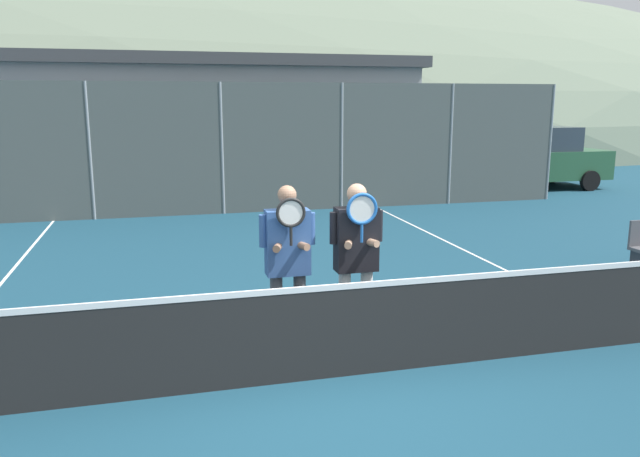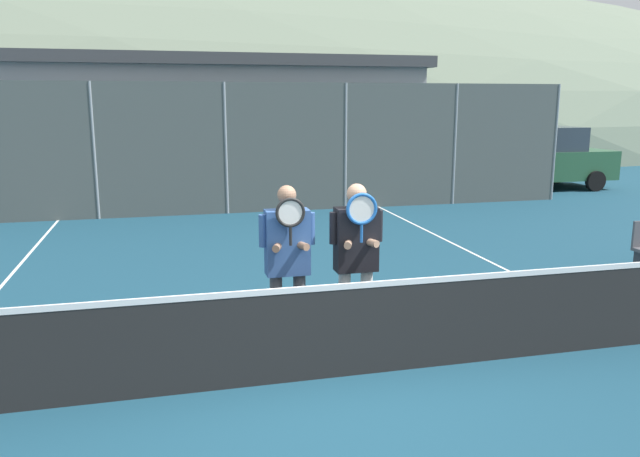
{
  "view_description": "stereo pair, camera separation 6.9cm",
  "coord_description": "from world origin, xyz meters",
  "px_view_note": "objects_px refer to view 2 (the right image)",
  "views": [
    {
      "loc": [
        -1.45,
        -5.41,
        2.63
      ],
      "look_at": [
        0.19,
        0.9,
        1.29
      ],
      "focal_mm": 35.0,
      "sensor_mm": 36.0,
      "label": 1
    },
    {
      "loc": [
        -1.39,
        -5.42,
        2.63
      ],
      "look_at": [
        0.19,
        0.9,
        1.29
      ],
      "focal_mm": 35.0,
      "sensor_mm": 36.0,
      "label": 2
    }
  ],
  "objects_px": {
    "car_center": "(373,161)",
    "car_left_of_center": "(208,165)",
    "player_leftmost": "(288,256)",
    "player_center_left": "(356,252)",
    "car_right_of_center": "(532,158)",
    "car_far_left": "(5,170)"
  },
  "relations": [
    {
      "from": "player_center_left",
      "to": "car_right_of_center",
      "type": "height_order",
      "value": "car_right_of_center"
    },
    {
      "from": "player_leftmost",
      "to": "car_left_of_center",
      "type": "xyz_separation_m",
      "value": [
        -0.07,
        10.62,
        -0.11
      ]
    },
    {
      "from": "player_center_left",
      "to": "player_leftmost",
      "type": "bearing_deg",
      "value": 177.02
    },
    {
      "from": "car_left_of_center",
      "to": "car_right_of_center",
      "type": "bearing_deg",
      "value": -0.62
    },
    {
      "from": "car_right_of_center",
      "to": "car_center",
      "type": "bearing_deg",
      "value": 178.62
    },
    {
      "from": "car_center",
      "to": "car_left_of_center",
      "type": "bearing_deg",
      "value": -179.81
    },
    {
      "from": "player_leftmost",
      "to": "car_left_of_center",
      "type": "bearing_deg",
      "value": 90.39
    },
    {
      "from": "car_far_left",
      "to": "car_center",
      "type": "relative_size",
      "value": 1.18
    },
    {
      "from": "player_center_left",
      "to": "car_far_left",
      "type": "distance_m",
      "value": 12.24
    },
    {
      "from": "car_left_of_center",
      "to": "car_center",
      "type": "distance_m",
      "value": 4.62
    },
    {
      "from": "car_center",
      "to": "car_right_of_center",
      "type": "bearing_deg",
      "value": -1.38
    },
    {
      "from": "car_far_left",
      "to": "car_center",
      "type": "xyz_separation_m",
      "value": [
        9.61,
        -0.11,
        -0.01
      ]
    },
    {
      "from": "player_center_left",
      "to": "car_right_of_center",
      "type": "relative_size",
      "value": 0.38
    },
    {
      "from": "car_far_left",
      "to": "car_right_of_center",
      "type": "relative_size",
      "value": 1.0
    },
    {
      "from": "player_center_left",
      "to": "car_center",
      "type": "distance_m",
      "value": 11.34
    },
    {
      "from": "car_center",
      "to": "car_right_of_center",
      "type": "height_order",
      "value": "car_right_of_center"
    },
    {
      "from": "player_leftmost",
      "to": "car_left_of_center",
      "type": "distance_m",
      "value": 10.62
    },
    {
      "from": "car_far_left",
      "to": "car_right_of_center",
      "type": "xyz_separation_m",
      "value": [
        14.59,
        -0.23,
        -0.0
      ]
    },
    {
      "from": "player_center_left",
      "to": "car_center",
      "type": "relative_size",
      "value": 0.44
    },
    {
      "from": "car_left_of_center",
      "to": "player_center_left",
      "type": "bearing_deg",
      "value": -85.69
    },
    {
      "from": "player_leftmost",
      "to": "car_left_of_center",
      "type": "height_order",
      "value": "car_left_of_center"
    },
    {
      "from": "car_center",
      "to": "car_right_of_center",
      "type": "relative_size",
      "value": 0.85
    }
  ]
}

